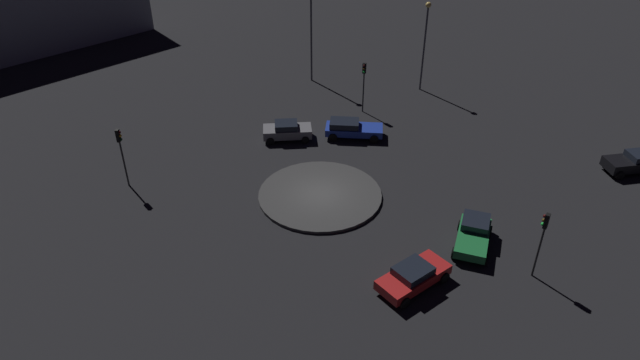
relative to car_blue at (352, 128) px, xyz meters
The scene contains 12 objects.
ground_plane 8.92m from the car_blue, 155.29° to the left, with size 114.04×114.04×0.00m, color black.
roundabout_island 8.91m from the car_blue, 155.29° to the left, with size 8.49×8.49×0.22m, color #383838.
car_blue is the anchor object (origin of this frame).
car_grey 5.20m from the car_blue, 86.15° to the left, with size 2.15×3.95×1.45m.
car_red 17.48m from the car_blue, behind, with size 3.74×4.66×1.38m.
car_green 15.23m from the car_blue, 161.61° to the right, with size 4.29×3.42×1.37m.
car_black 21.07m from the car_blue, 112.58° to the right, with size 2.05×4.07×1.52m.
traffic_light_southeast 5.30m from the car_blue, 22.68° to the right, with size 0.39×0.36×4.49m.
traffic_light_north 17.77m from the car_blue, 106.01° to the left, with size 0.34×0.38×4.45m.
traffic_light_southwest 19.16m from the car_blue, 157.86° to the right, with size 0.38×0.39×4.35m.
streetlamp_southeast 12.47m from the car_blue, 44.79° to the right, with size 0.50×0.50×8.24m.
streetlamp_east 12.91m from the car_blue, ahead, with size 0.50×0.50×8.95m.
Camera 1 is at (-31.82, 4.50, 22.39)m, focal length 31.91 mm.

